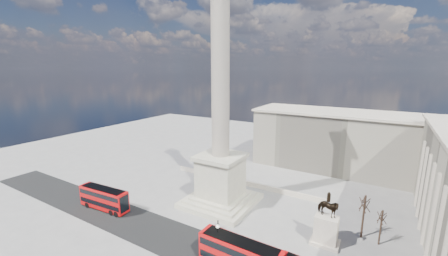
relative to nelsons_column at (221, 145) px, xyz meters
name	(u,v)px	position (x,y,z in m)	size (l,w,h in m)	color
ground	(208,213)	(0.00, -5.00, -12.92)	(180.00, 180.00, 0.00)	gray
asphalt_road	(199,249)	(5.00, -15.00, -12.91)	(120.00, 9.00, 0.01)	black
nelsons_column	(221,145)	(0.00, 0.00, 0.00)	(14.00, 14.00, 49.85)	beige
balustrade_wall	(244,182)	(0.00, 11.00, -12.37)	(40.00, 0.60, 1.10)	beige
building_northeast	(347,141)	(20.00, 35.00, -4.59)	(51.00, 17.00, 16.60)	#B8AF97
red_bus_a	(104,198)	(-18.97, -14.49, -10.51)	(11.47, 3.45, 4.59)	red
red_bus_b	(240,256)	(13.15, -16.19, -10.31)	(12.33, 3.12, 4.98)	red
victorian_lamp	(218,240)	(9.25, -15.96, -9.32)	(0.52, 0.52, 6.11)	black
equestrian_statue	(326,226)	(22.12, -3.25, -9.68)	(4.47, 3.35, 9.19)	beige
bare_tree_mid	(382,216)	(29.75, 1.09, -7.86)	(1.69, 1.69, 6.42)	#332319
bare_tree_far	(365,203)	(27.08, 1.85, -6.54)	(1.98, 1.98, 8.09)	#332319
pedestrian_crossing	(218,225)	(4.74, -8.72, -12.03)	(1.04, 0.43, 1.77)	black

